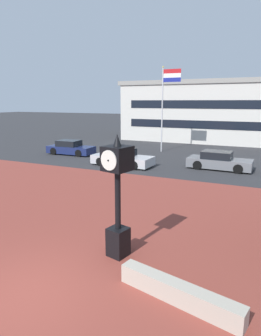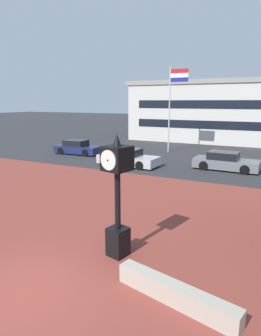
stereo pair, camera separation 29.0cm
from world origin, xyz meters
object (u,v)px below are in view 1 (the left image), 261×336
flagpole_primary (165,101)px  civic_building (250,111)px  street_clock (118,194)px  car_street_near (219,161)px  car_street_distant (71,148)px  car_street_mid (122,158)px

flagpole_primary → civic_building: 14.92m
civic_building → street_clock: bearing=-93.4°
car_street_near → civic_building: (0.86, 18.70, 3.00)m
flagpole_primary → civic_building: bearing=62.9°
civic_building → car_street_distant: bearing=-127.9°
car_street_near → car_street_distant: bearing=-90.5°
flagpole_primary → civic_building: size_ratio=0.26×
car_street_near → flagpole_primary: size_ratio=0.57×
car_street_near → car_street_distant: (-13.22, 0.59, -0.00)m
street_clock → car_street_near: size_ratio=0.86×
street_clock → car_street_near: (1.06, 13.80, -1.46)m
car_street_distant → flagpole_primary: flagpole_primary is taller
car_street_mid → flagpole_primary: (0.91, 7.27, 4.23)m
flagpole_primary → street_clock: bearing=-75.9°
car_street_near → car_street_mid: same height
street_clock → car_street_distant: bearing=143.8°
street_clock → car_street_mid: street_clock is taller
street_clock → flagpole_primary: (-4.85, 19.26, 2.78)m
car_street_distant → street_clock: bearing=38.5°
street_clock → civic_building: bearing=100.2°
car_street_near → civic_building: size_ratio=0.15×
car_street_near → car_street_mid: (-6.82, -1.80, 0.00)m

